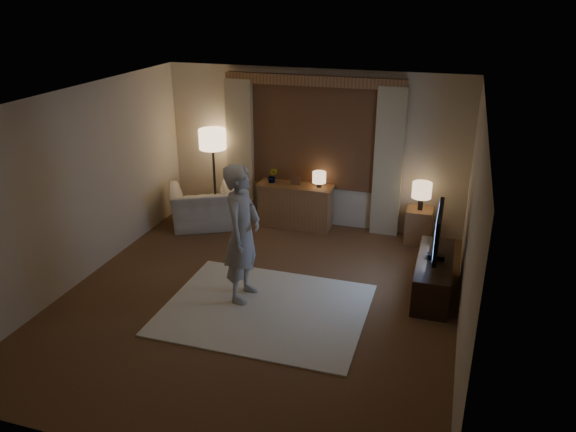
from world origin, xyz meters
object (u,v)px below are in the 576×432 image
at_px(sideboard, 295,207).
at_px(side_table, 418,226).
at_px(tv_stand, 433,276).
at_px(person, 242,233).
at_px(armchair, 203,207).

distance_m(sideboard, side_table, 2.04).
xyz_separation_m(sideboard, tv_stand, (2.38, -1.61, -0.10)).
xyz_separation_m(side_table, tv_stand, (0.34, -1.56, -0.03)).
bearing_deg(sideboard, person, -89.06).
bearing_deg(person, armchair, 38.06).
height_order(tv_stand, person, person).
height_order(sideboard, tv_stand, sideboard).
distance_m(armchair, side_table, 3.55).
bearing_deg(armchair, sideboard, 169.00).
height_order(sideboard, side_table, sideboard).
bearing_deg(side_table, person, -129.52).
height_order(sideboard, armchair, sideboard).
xyz_separation_m(sideboard, side_table, (2.04, -0.05, -0.07)).
relative_size(armchair, tv_stand, 0.75).
distance_m(sideboard, armchair, 1.56).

